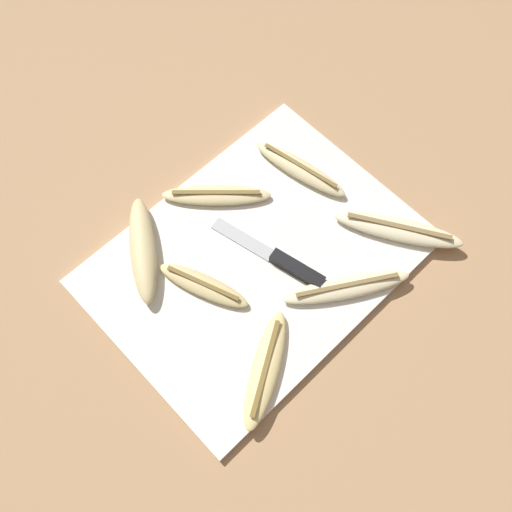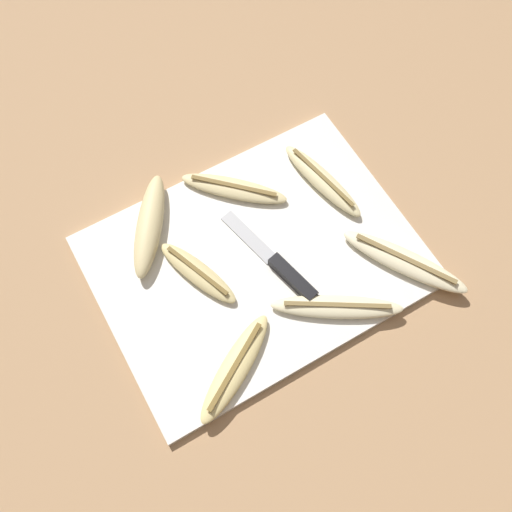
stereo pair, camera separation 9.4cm
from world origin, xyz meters
TOP-DOWN VIEW (x-y plane):
  - ground_plane at (0.00, 0.00)m, footprint 4.00×4.00m
  - cutting_board at (0.00, 0.00)m, footprint 0.50×0.37m
  - knife at (0.03, -0.04)m, footprint 0.07×0.20m
  - banana_pale_long at (0.06, -0.13)m, footprint 0.19×0.14m
  - banana_spotted_left at (-0.09, 0.02)m, footprint 0.09×0.16m
  - banana_soft_right at (0.17, 0.06)m, footprint 0.07×0.18m
  - banana_golden_short at (-0.12, -0.14)m, footprint 0.18×0.13m
  - banana_bright_far at (0.20, -0.12)m, footprint 0.15×0.20m
  - banana_ripe_center at (0.03, 0.13)m, footprint 0.16×0.15m
  - banana_mellow_near at (-0.12, 0.13)m, footprint 0.14×0.18m

SIDE VIEW (x-z plane):
  - ground_plane at x=0.00m, z-range 0.00..0.00m
  - cutting_board at x=0.00m, z-range 0.00..0.01m
  - knife at x=0.03m, z-range 0.01..0.03m
  - banana_ripe_center at x=0.03m, z-range 0.01..0.03m
  - banana_spotted_left at x=-0.09m, z-range 0.01..0.03m
  - banana_pale_long at x=0.06m, z-range 0.01..0.03m
  - banana_golden_short at x=-0.12m, z-range 0.01..0.03m
  - banana_soft_right at x=0.17m, z-range 0.01..0.03m
  - banana_bright_far at x=0.20m, z-range 0.01..0.03m
  - banana_mellow_near at x=-0.12m, z-range 0.01..0.05m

